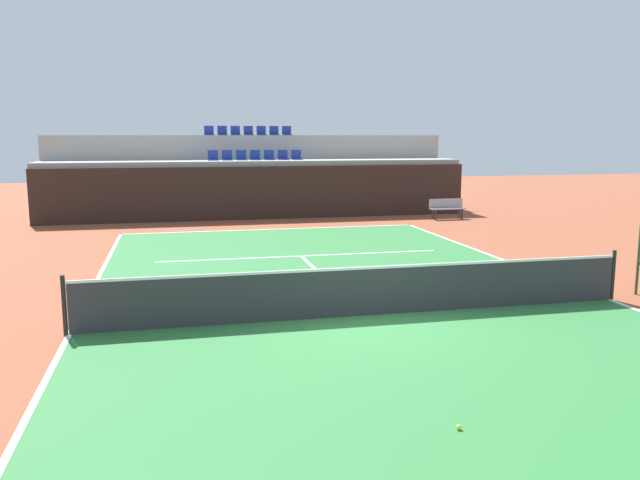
% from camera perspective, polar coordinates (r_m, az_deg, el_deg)
% --- Properties ---
extents(ground_plane, '(80.00, 80.00, 0.00)m').
position_cam_1_polar(ground_plane, '(12.58, 4.06, -6.76)').
color(ground_plane, brown).
extents(court_surface, '(11.00, 24.00, 0.01)m').
position_cam_1_polar(court_surface, '(12.58, 4.06, -6.74)').
color(court_surface, '#2D7238').
rests_on(court_surface, ground_plane).
extents(baseline_far, '(11.00, 0.10, 0.00)m').
position_cam_1_polar(baseline_far, '(24.03, -4.29, 0.96)').
color(baseline_far, white).
rests_on(baseline_far, court_surface).
extents(sideline_left, '(0.10, 24.00, 0.00)m').
position_cam_1_polar(sideline_left, '(12.21, -21.47, -7.84)').
color(sideline_left, white).
rests_on(sideline_left, court_surface).
extents(sideline_right, '(0.10, 24.00, 0.00)m').
position_cam_1_polar(sideline_right, '(15.06, 24.38, -4.85)').
color(sideline_right, white).
rests_on(sideline_right, court_surface).
extents(service_line_far, '(8.26, 0.10, 0.00)m').
position_cam_1_polar(service_line_far, '(18.63, -1.70, -1.44)').
color(service_line_far, white).
rests_on(service_line_far, court_surface).
extents(centre_service_line, '(0.10, 6.40, 0.00)m').
position_cam_1_polar(centre_service_line, '(15.57, 0.61, -3.56)').
color(centre_service_line, white).
rests_on(centre_service_line, court_surface).
extents(back_wall, '(18.13, 0.30, 2.23)m').
position_cam_1_polar(back_wall, '(27.05, -5.35, 4.22)').
color(back_wall, black).
rests_on(back_wall, ground_plane).
extents(stands_tier_lower, '(18.13, 2.40, 2.43)m').
position_cam_1_polar(stands_tier_lower, '(28.38, -5.72, 4.65)').
color(stands_tier_lower, '#9E9E99').
rests_on(stands_tier_lower, ground_plane).
extents(stands_tier_upper, '(18.13, 2.40, 3.50)m').
position_cam_1_polar(stands_tier_upper, '(30.72, -6.31, 6.00)').
color(stands_tier_upper, '#9E9E99').
rests_on(stands_tier_upper, ground_plane).
extents(seating_row_lower, '(4.12, 0.44, 0.44)m').
position_cam_1_polar(seating_row_lower, '(28.40, -5.79, 7.36)').
color(seating_row_lower, navy).
rests_on(seating_row_lower, stands_tier_lower).
extents(seating_row_upper, '(4.12, 0.44, 0.44)m').
position_cam_1_polar(seating_row_upper, '(30.77, -6.39, 9.50)').
color(seating_row_upper, navy).
rests_on(seating_row_upper, stands_tier_upper).
extents(tennis_net, '(11.08, 0.08, 1.07)m').
position_cam_1_polar(tennis_net, '(12.45, 4.08, -4.51)').
color(tennis_net, black).
rests_on(tennis_net, court_surface).
extents(player_bench, '(1.50, 0.40, 0.85)m').
position_cam_1_polar(player_bench, '(27.48, 11.24, 2.90)').
color(player_bench, '#99999E').
rests_on(player_bench, ground_plane).
extents(tennis_ball_0, '(0.07, 0.07, 0.07)m').
position_cam_1_polar(tennis_ball_0, '(8.09, 12.28, -16.00)').
color(tennis_ball_0, '#CCE033').
rests_on(tennis_ball_0, court_surface).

